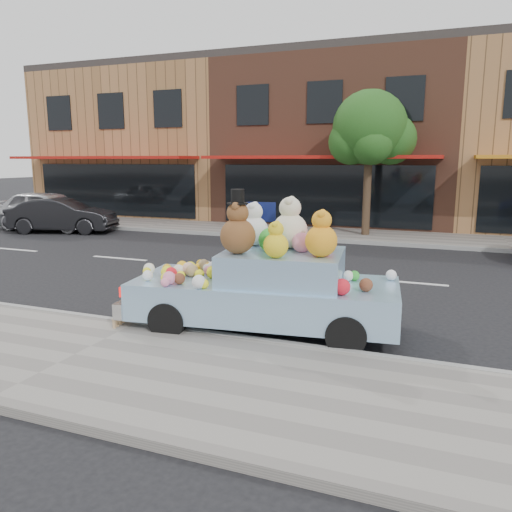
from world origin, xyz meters
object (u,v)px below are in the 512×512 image
at_px(car_silver, 48,210).
at_px(car_dark, 62,215).
at_px(street_tree, 370,134).
at_px(art_car, 266,283).

height_order(car_silver, car_dark, car_silver).
height_order(street_tree, art_car, street_tree).
xyz_separation_m(car_silver, car_dark, (1.06, -0.41, -0.13)).
distance_m(street_tree, art_car, 11.18).
bearing_deg(car_dark, street_tree, -92.19).
height_order(street_tree, car_dark, street_tree).
relative_size(car_silver, art_car, 1.01).
bearing_deg(car_silver, car_dark, -114.93).
xyz_separation_m(car_silver, art_car, (12.37, -8.28, 0.02)).
xyz_separation_m(car_dark, art_car, (11.31, -7.87, 0.15)).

